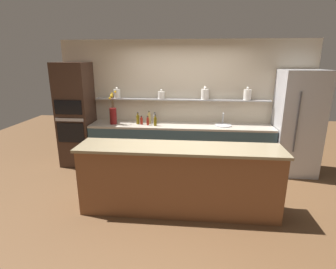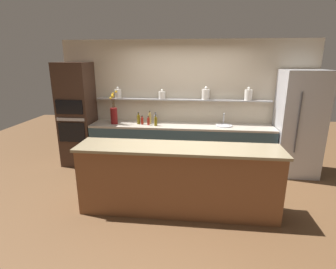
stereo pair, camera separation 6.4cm
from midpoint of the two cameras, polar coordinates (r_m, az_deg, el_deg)
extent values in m
plane|color=brown|center=(4.54, 2.21, -13.11)|extent=(12.00, 12.00, 0.00)
cube|color=beige|center=(5.64, 3.33, 6.74)|extent=(5.20, 0.10, 2.60)
cube|color=#B7B7BC|center=(5.49, 2.54, 7.62)|extent=(3.61, 0.18, 0.02)
cylinder|color=silver|center=(5.70, -11.35, 8.71)|extent=(0.14, 0.14, 0.18)
sphere|color=silver|center=(5.68, -11.41, 9.87)|extent=(0.05, 0.05, 0.05)
cylinder|color=silver|center=(5.50, -1.81, 8.56)|extent=(0.14, 0.14, 0.15)
sphere|color=silver|center=(5.49, -1.82, 9.58)|extent=(0.05, 0.05, 0.05)
cylinder|color=silver|center=(5.46, 7.69, 8.69)|extent=(0.16, 0.16, 0.21)
sphere|color=silver|center=(5.44, 7.75, 10.07)|extent=(0.06, 0.06, 0.06)
cylinder|color=silver|center=(5.55, 16.55, 8.31)|extent=(0.15, 0.15, 0.21)
sphere|color=silver|center=(5.54, 16.66, 9.66)|extent=(0.05, 0.05, 0.05)
cube|color=#334C56|center=(5.50, 2.29, -2.73)|extent=(3.71, 0.62, 0.88)
cube|color=#ADA393|center=(5.37, 2.35, 1.91)|extent=(3.71, 0.62, 0.04)
cube|color=brown|center=(3.92, 1.89, -10.02)|extent=(2.88, 0.55, 0.98)
cube|color=gray|center=(3.73, 1.96, -2.96)|extent=(2.94, 0.61, 0.04)
cube|color=#B7B7BC|center=(5.66, 25.99, 2.20)|extent=(0.80, 0.70, 2.03)
cylinder|color=#4C4C51|center=(5.25, 26.00, 2.36)|extent=(0.02, 0.02, 1.12)
cube|color=#3D281E|center=(5.87, -19.65, 4.00)|extent=(0.66, 0.62, 2.16)
cube|color=black|center=(5.66, -20.72, 0.35)|extent=(0.55, 0.02, 0.40)
cube|color=black|center=(5.55, -21.25, 5.52)|extent=(0.55, 0.02, 0.28)
cube|color=#B7B7BC|center=(5.60, -20.99, 3.01)|extent=(0.58, 0.02, 0.06)
cylinder|color=maroon|center=(5.52, -12.17, 3.93)|extent=(0.14, 0.14, 0.33)
cylinder|color=#4C3319|center=(5.44, -12.37, 6.91)|extent=(0.03, 0.01, 0.26)
sphere|color=yellow|center=(5.39, -12.49, 8.19)|extent=(0.06, 0.06, 0.06)
cylinder|color=#4C3319|center=(5.47, -12.36, 6.98)|extent=(0.04, 0.03, 0.26)
sphere|color=yellow|center=(5.49, -12.55, 8.40)|extent=(0.05, 0.05, 0.05)
cylinder|color=#4C3319|center=(5.49, -12.37, 6.83)|extent=(0.04, 0.02, 0.23)
sphere|color=yellow|center=(5.51, -12.50, 8.07)|extent=(0.05, 0.05, 0.05)
cylinder|color=#4C3319|center=(5.48, -12.04, 7.35)|extent=(0.07, 0.07, 0.32)
sphere|color=yellow|center=(5.48, -11.76, 9.09)|extent=(0.05, 0.05, 0.05)
cylinder|color=#4C3319|center=(5.46, -12.52, 6.67)|extent=(0.06, 0.03, 0.21)
sphere|color=yellow|center=(5.41, -12.88, 7.71)|extent=(0.05, 0.05, 0.05)
cylinder|color=#4C3319|center=(5.44, -12.34, 7.15)|extent=(0.07, 0.03, 0.30)
sphere|color=yellow|center=(5.38, -12.40, 8.69)|extent=(0.04, 0.04, 0.04)
cylinder|color=#B7B7BC|center=(5.39, 11.59, 1.97)|extent=(0.33, 0.33, 0.02)
cylinder|color=#B7B7BC|center=(5.48, 11.53, 3.50)|extent=(0.02, 0.02, 0.22)
cylinder|color=#B7B7BC|center=(5.40, 11.66, 4.50)|extent=(0.02, 0.12, 0.02)
cylinder|color=maroon|center=(5.35, -4.76, 2.79)|extent=(0.05, 0.05, 0.14)
cylinder|color=maroon|center=(5.33, -4.79, 3.70)|extent=(0.03, 0.03, 0.04)
cylinder|color=black|center=(5.32, -4.79, 3.96)|extent=(0.03, 0.03, 0.01)
cylinder|color=gray|center=(5.49, -3.24, 3.35)|extent=(0.07, 0.07, 0.17)
cylinder|color=gray|center=(5.47, -3.25, 4.45)|extent=(0.03, 0.03, 0.04)
cylinder|color=black|center=(5.46, -3.26, 4.76)|extent=(0.03, 0.03, 0.01)
cylinder|color=brown|center=(5.45, -6.91, 3.21)|extent=(0.06, 0.06, 0.18)
cylinder|color=brown|center=(5.43, -6.95, 4.39)|extent=(0.03, 0.03, 0.05)
cylinder|color=black|center=(5.42, -6.96, 4.72)|extent=(0.03, 0.03, 0.01)
cylinder|color=brown|center=(5.28, -3.16, 2.82)|extent=(0.06, 0.06, 0.17)
cylinder|color=brown|center=(5.25, -3.17, 3.99)|extent=(0.03, 0.03, 0.05)
cylinder|color=black|center=(5.25, -3.18, 4.33)|extent=(0.03, 0.03, 0.01)
cylinder|color=tan|center=(5.45, -4.45, 3.44)|extent=(0.06, 0.06, 0.21)
cylinder|color=tan|center=(5.42, -4.48, 4.75)|extent=(0.03, 0.03, 0.04)
cylinder|color=black|center=(5.42, -4.49, 5.06)|extent=(0.03, 0.03, 0.01)
cylinder|color=maroon|center=(5.42, -6.12, 2.88)|extent=(0.06, 0.06, 0.13)
cylinder|color=maroon|center=(5.40, -6.15, 3.74)|extent=(0.03, 0.03, 0.04)
cylinder|color=black|center=(5.39, -6.16, 3.99)|extent=(0.03, 0.03, 0.01)
camera|label=1|loc=(0.03, -90.40, -0.12)|focal=28.00mm
camera|label=2|loc=(0.03, 89.60, 0.12)|focal=28.00mm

